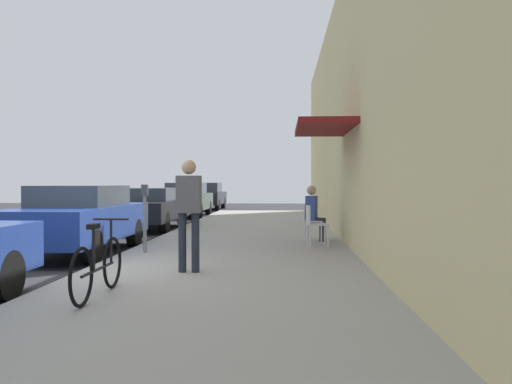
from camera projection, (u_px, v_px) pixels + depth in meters
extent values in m
plane|color=#2D2D30|center=(80.00, 278.00, 8.18)|extent=(60.00, 60.00, 0.00)
cube|color=#9E9B93|center=(237.00, 257.00, 10.06)|extent=(4.50, 32.00, 0.12)
cube|color=beige|center=(365.00, 92.00, 9.88)|extent=(0.30, 32.00, 6.32)
cube|color=maroon|center=(323.00, 128.00, 10.83)|extent=(1.10, 2.80, 0.12)
cylinder|color=black|center=(5.00, 276.00, 6.55)|extent=(0.22, 0.64, 0.64)
cube|color=navy|center=(78.00, 222.00, 10.93)|extent=(1.80, 4.40, 0.67)
cube|color=#333D47|center=(80.00, 196.00, 11.07)|extent=(1.48, 2.11, 0.42)
cylinder|color=black|center=(134.00, 233.00, 12.26)|extent=(0.22, 0.64, 0.64)
cylinder|color=black|center=(67.00, 232.00, 12.34)|extent=(0.22, 0.64, 0.64)
cylinder|color=black|center=(92.00, 247.00, 9.53)|extent=(0.22, 0.64, 0.64)
cylinder|color=black|center=(6.00, 246.00, 9.61)|extent=(0.22, 0.64, 0.64)
cube|color=black|center=(149.00, 210.00, 16.74)|extent=(1.80, 4.40, 0.59)
cube|color=#333D47|center=(150.00, 194.00, 16.88)|extent=(1.48, 2.11, 0.40)
cylinder|color=black|center=(182.00, 217.00, 18.07)|extent=(0.22, 0.64, 0.64)
cylinder|color=black|center=(136.00, 217.00, 18.15)|extent=(0.22, 0.64, 0.64)
cylinder|color=black|center=(164.00, 223.00, 15.35)|extent=(0.22, 0.64, 0.64)
cylinder|color=black|center=(110.00, 222.00, 15.43)|extent=(0.22, 0.64, 0.64)
cube|color=#47514C|center=(186.00, 202.00, 23.12)|extent=(1.80, 4.40, 0.68)
cube|color=#333D47|center=(187.00, 188.00, 23.26)|extent=(1.48, 2.11, 0.48)
cylinder|color=black|center=(208.00, 208.00, 24.44)|extent=(0.22, 0.64, 0.64)
cylinder|color=black|center=(174.00, 208.00, 24.53)|extent=(0.22, 0.64, 0.64)
cylinder|color=black|center=(199.00, 211.00, 21.72)|extent=(0.22, 0.64, 0.64)
cylinder|color=black|center=(161.00, 211.00, 21.80)|extent=(0.22, 0.64, 0.64)
cube|color=black|center=(206.00, 198.00, 29.18)|extent=(1.80, 4.40, 0.65)
cube|color=#333D47|center=(206.00, 187.00, 29.32)|extent=(1.48, 2.11, 0.52)
cylinder|color=black|center=(223.00, 203.00, 30.51)|extent=(0.22, 0.64, 0.64)
cylinder|color=black|center=(196.00, 203.00, 30.59)|extent=(0.22, 0.64, 0.64)
cylinder|color=black|center=(217.00, 205.00, 27.78)|extent=(0.22, 0.64, 0.64)
cylinder|color=black|center=(187.00, 205.00, 27.86)|extent=(0.22, 0.64, 0.64)
cylinder|color=slate|center=(145.00, 224.00, 10.28)|extent=(0.07, 0.07, 1.10)
cube|color=#383D42|center=(145.00, 190.00, 10.27)|extent=(0.12, 0.10, 0.22)
torus|color=black|center=(112.00, 263.00, 6.79)|extent=(0.04, 0.66, 0.66)
torus|color=black|center=(81.00, 277.00, 5.75)|extent=(0.04, 0.66, 0.66)
cylinder|color=black|center=(98.00, 269.00, 6.27)|extent=(0.04, 1.05, 0.04)
cylinder|color=black|center=(94.00, 250.00, 6.12)|extent=(0.04, 0.04, 0.50)
cube|color=black|center=(93.00, 226.00, 6.11)|extent=(0.10, 0.20, 0.06)
cylinder|color=black|center=(111.00, 241.00, 6.74)|extent=(0.03, 0.03, 0.56)
cylinder|color=black|center=(111.00, 219.00, 6.74)|extent=(0.46, 0.03, 0.03)
cylinder|color=silver|center=(325.00, 235.00, 11.56)|extent=(0.04, 0.04, 0.45)
cylinder|color=silver|center=(328.00, 236.00, 11.18)|extent=(0.04, 0.04, 0.45)
cylinder|color=silver|center=(307.00, 235.00, 11.54)|extent=(0.04, 0.04, 0.45)
cylinder|color=silver|center=(310.00, 236.00, 11.16)|extent=(0.04, 0.04, 0.45)
cube|color=silver|center=(318.00, 224.00, 11.36)|extent=(0.49, 0.49, 0.03)
cube|color=silver|center=(308.00, 215.00, 11.34)|extent=(0.08, 0.44, 0.40)
cylinder|color=silver|center=(324.00, 231.00, 12.47)|extent=(0.04, 0.04, 0.45)
cylinder|color=silver|center=(321.00, 232.00, 12.10)|extent=(0.04, 0.04, 0.45)
cylinder|color=silver|center=(309.00, 230.00, 12.58)|extent=(0.04, 0.04, 0.45)
cylinder|color=silver|center=(305.00, 232.00, 12.22)|extent=(0.04, 0.04, 0.45)
cube|color=silver|center=(315.00, 221.00, 12.34)|extent=(0.54, 0.54, 0.03)
cube|color=silver|center=(306.00, 212.00, 12.40)|extent=(0.14, 0.43, 0.40)
cylinder|color=#232838|center=(323.00, 231.00, 12.38)|extent=(0.11, 0.11, 0.47)
cylinder|color=#232838|center=(318.00, 221.00, 12.42)|extent=(0.38, 0.23, 0.14)
cylinder|color=#232838|center=(322.00, 231.00, 12.19)|extent=(0.11, 0.11, 0.47)
cylinder|color=#232838|center=(316.00, 221.00, 12.23)|extent=(0.38, 0.23, 0.14)
cube|color=#334C99|center=(311.00, 208.00, 12.36)|extent=(0.30, 0.40, 0.56)
sphere|color=tan|center=(312.00, 190.00, 12.35)|extent=(0.22, 0.22, 0.22)
cylinder|color=#232838|center=(182.00, 242.00, 8.02)|extent=(0.12, 0.12, 0.90)
cylinder|color=#232838|center=(195.00, 243.00, 8.01)|extent=(0.12, 0.12, 0.90)
cube|color=#595960|center=(189.00, 194.00, 8.00)|extent=(0.36, 0.22, 0.56)
sphere|color=tan|center=(189.00, 167.00, 7.99)|extent=(0.22, 0.22, 0.22)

